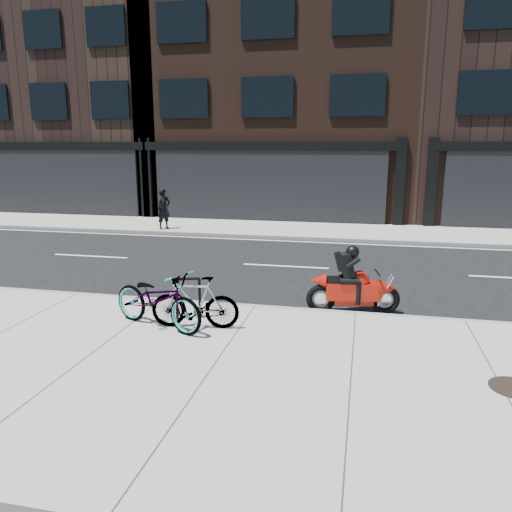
% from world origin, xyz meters
% --- Properties ---
extents(ground, '(120.00, 120.00, 0.00)m').
position_xyz_m(ground, '(0.00, 0.00, 0.00)').
color(ground, black).
rests_on(ground, ground).
extents(sidewalk_near, '(60.00, 6.00, 0.13)m').
position_xyz_m(sidewalk_near, '(0.00, -5.00, 0.07)').
color(sidewalk_near, gray).
rests_on(sidewalk_near, ground).
extents(sidewalk_far, '(60.00, 3.50, 0.13)m').
position_xyz_m(sidewalk_far, '(0.00, 7.75, 0.07)').
color(sidewalk_far, gray).
rests_on(sidewalk_far, ground).
extents(building_midwest, '(10.00, 10.00, 12.00)m').
position_xyz_m(building_midwest, '(-12.00, 14.50, 6.00)').
color(building_midwest, black).
rests_on(building_midwest, ground).
extents(building_center, '(12.00, 10.00, 14.50)m').
position_xyz_m(building_center, '(-2.00, 14.50, 7.25)').
color(building_center, black).
rests_on(building_center, ground).
extents(bike_rack, '(0.44, 0.22, 0.80)m').
position_xyz_m(bike_rack, '(-1.06, -2.95, 0.60)').
color(bike_rack, black).
rests_on(bike_rack, sidewalk_near).
extents(bicycle_front, '(2.11, 1.36, 1.05)m').
position_xyz_m(bicycle_front, '(-1.43, -3.49, 0.65)').
color(bicycle_front, gray).
rests_on(bicycle_front, sidewalk_near).
extents(bicycle_rear, '(1.62, 0.63, 0.95)m').
position_xyz_m(bicycle_rear, '(-0.78, -3.38, 0.60)').
color(bicycle_rear, gray).
rests_on(bicycle_rear, sidewalk_near).
extents(motorcycle, '(1.87, 0.59, 1.40)m').
position_xyz_m(motorcycle, '(2.01, -1.58, 0.57)').
color(motorcycle, black).
rests_on(motorcycle, ground).
extents(pedestrian, '(0.63, 0.68, 1.56)m').
position_xyz_m(pedestrian, '(-5.46, 6.50, 0.91)').
color(pedestrian, black).
rests_on(pedestrian, sidewalk_far).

